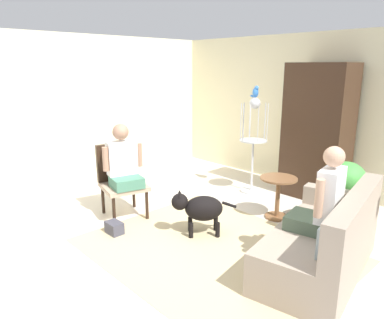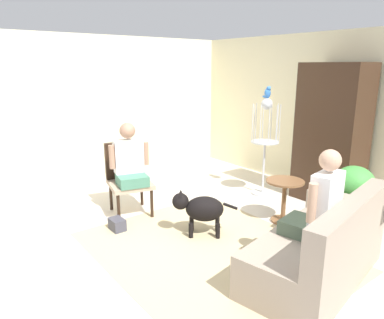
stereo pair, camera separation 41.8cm
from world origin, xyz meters
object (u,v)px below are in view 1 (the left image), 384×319
object	(u,v)px
potted_plant	(345,189)
handbag	(114,228)
armoire_cabinet	(317,132)
dog	(200,208)
armchair	(120,175)
parrot	(256,92)
couch	(325,242)
person_on_couch	(323,200)
person_on_armchair	(123,161)
round_end_table	(278,193)
bird_cage_stand	(253,142)

from	to	relation	value
potted_plant	handbag	world-z (taller)	potted_plant
potted_plant	armoire_cabinet	xyz separation A→B (m)	(-0.88, 0.87, 0.49)
dog	potted_plant	size ratio (longest dim) A/B	0.72
armchair	parrot	size ratio (longest dim) A/B	5.40
couch	parrot	world-z (taller)	parrot
couch	person_on_couch	xyz separation A→B (m)	(-0.04, -0.04, 0.46)
person_on_armchair	armchair	bearing A→B (deg)	166.17
dog	potted_plant	world-z (taller)	potted_plant
couch	dog	distance (m)	1.50
couch	round_end_table	distance (m)	1.35
armchair	round_end_table	size ratio (longest dim) A/B	1.70
armchair	round_end_table	bearing A→B (deg)	41.98
couch	armchair	size ratio (longest dim) A/B	1.81
person_on_armchair	handbag	size ratio (longest dim) A/B	3.73
dog	person_on_couch	bearing A→B (deg)	11.68
bird_cage_stand	armoire_cabinet	distance (m)	0.99
person_on_armchair	handbag	distance (m)	0.90
potted_plant	armoire_cabinet	size ratio (longest dim) A/B	0.43
round_end_table	potted_plant	distance (m)	0.85
armchair	potted_plant	size ratio (longest dim) A/B	1.10
armoire_cabinet	handbag	distance (m)	3.35
person_on_armchair	armoire_cabinet	xyz separation A→B (m)	(1.36, 2.65, 0.25)
potted_plant	round_end_table	bearing A→B (deg)	-159.97
potted_plant	person_on_armchair	bearing A→B (deg)	-141.58
bird_cage_stand	handbag	bearing A→B (deg)	-94.79
bird_cage_stand	handbag	distance (m)	2.63
couch	parrot	bearing A→B (deg)	144.85
dog	bird_cage_stand	world-z (taller)	bird_cage_stand
bird_cage_stand	potted_plant	world-z (taller)	bird_cage_stand
person_on_armchair	potted_plant	world-z (taller)	person_on_armchair
bird_cage_stand	parrot	bearing A→B (deg)	-0.00
bird_cage_stand	armoire_cabinet	bearing A→B (deg)	34.07
armchair	round_end_table	distance (m)	2.19
couch	person_on_armchair	world-z (taller)	person_on_armchair
person_on_armchair	potted_plant	distance (m)	2.88
armchair	dog	world-z (taller)	armchair
couch	potted_plant	world-z (taller)	potted_plant
handbag	potted_plant	bearing A→B (deg)	49.00
couch	handbag	bearing A→B (deg)	-153.44
handbag	dog	bearing A→B (deg)	45.87
parrot	potted_plant	xyz separation A→B (m)	(1.68, -0.33, -1.09)
person_on_couch	handbag	bearing A→B (deg)	-153.85
parrot	person_on_couch	bearing A→B (deg)	-36.52
person_on_couch	parrot	bearing A→B (deg)	143.48
armchair	bird_cage_stand	xyz separation A→B (m)	(0.72, 2.07, 0.28)
couch	parrot	distance (m)	2.77
handbag	round_end_table	bearing A→B (deg)	59.51
potted_plant	handbag	bearing A→B (deg)	-131.00
round_end_table	couch	bearing A→B (deg)	-36.05
couch	armchair	xyz separation A→B (m)	(-2.71, -0.67, 0.25)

